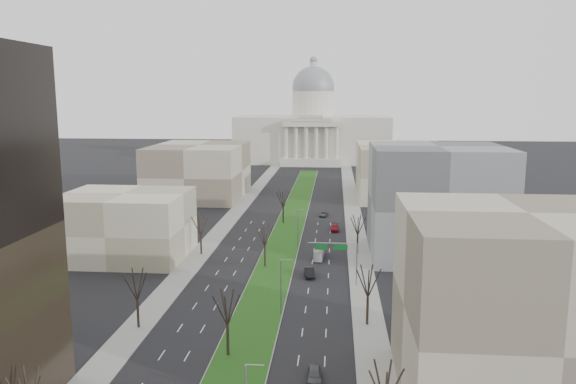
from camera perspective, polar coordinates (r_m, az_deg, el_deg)
The scene contains 26 objects.
ground at distance 154.05m, azimuth 0.25°, elevation -3.22°, with size 600.00×600.00×0.00m, color black.
median at distance 153.04m, azimuth 0.22°, elevation -3.27°, with size 8.00×222.03×0.20m.
sidewalk_left at distance 132.64m, azimuth -8.22°, elevation -5.42°, with size 5.00×330.00×0.15m, color gray.
sidewalk_right at distance 129.44m, azimuth 7.14°, elevation -5.78°, with size 5.00×330.00×0.15m, color gray.
capitol at distance 300.04m, azimuth 2.55°, elevation 6.23°, with size 80.00×46.00×55.00m.
building_beige_left at distance 126.20m, azimuth -16.21°, elevation -3.26°, with size 26.00×22.00×14.00m, color tan.
building_tan_right at distance 69.25m, azimuth 22.60°, elevation -10.89°, with size 26.00×24.00×22.00m, color gray.
building_grey_right at distance 125.67m, azimuth 14.84°, elevation -0.92°, with size 28.00×26.00×24.00m, color #5C5F61.
building_far_left at distance 197.05m, azimuth -9.01°, elevation 2.16°, with size 30.00×40.00×18.00m, color gray.
building_far_right at distance 197.67m, azimuth 11.49°, elevation 2.11°, with size 30.00×40.00×18.00m, color tan.
tree_left_mid at distance 87.40m, azimuth -15.13°, elevation -8.97°, with size 5.40×5.40×9.72m.
tree_left_far at distance 124.34m, azimuth -8.88°, elevation -3.25°, with size 5.28×5.28×9.50m.
tree_right_near at distance 58.90m, azimuth 9.85°, elevation -18.60°, with size 5.16×5.16×9.29m.
tree_right_mid at distance 86.27m, azimuth 8.14°, elevation -8.86°, with size 5.52×5.52×9.94m.
tree_right_far at distance 124.94m, azimuth 7.11°, elevation -3.29°, with size 5.04×5.04×9.07m.
tree_median_a at distance 76.18m, azimuth -6.20°, elevation -11.49°, with size 5.40×5.40×9.72m.
tree_median_b at distance 113.92m, azimuth -2.37°, elevation -4.26°, with size 5.40×5.40×9.72m.
tree_median_c at distance 152.81m, azimuth -0.50°, elevation -0.65°, with size 5.40×5.40×9.72m.
streetlamp_median_b at distance 90.09m, azimuth -0.69°, elevation -9.52°, with size 1.90×0.20×9.16m.
streetlamp_median_c at distance 128.41m, azimuth 1.03°, elevation -3.65°, with size 1.90×0.20×9.16m.
mast_arm_signs at distance 103.66m, azimuth 5.51°, elevation -6.22°, with size 9.12×0.24×8.09m.
car_grey_near at distance 72.41m, azimuth 2.68°, elevation -18.04°, with size 1.85×4.59×1.57m, color #44484B.
car_black at distance 109.73m, azimuth 2.20°, elevation -8.14°, with size 1.81×5.20×1.71m, color black.
car_red at distance 146.28m, azimuth 4.77°, elevation -3.64°, with size 2.19×5.39×1.57m, color maroon.
car_grey_far at distance 163.38m, azimuth 3.66°, elevation -2.26°, with size 2.15×4.65×1.29m, color #44464B.
box_van at distance 121.70m, azimuth 3.21°, elevation -6.23°, with size 1.82×7.80×2.17m, color silver.
Camera 1 is at (11.98, -29.66, 34.48)m, focal length 35.00 mm.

